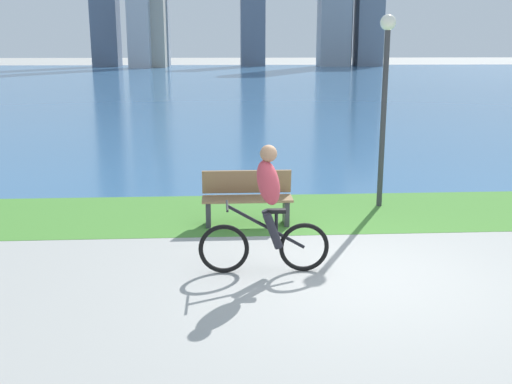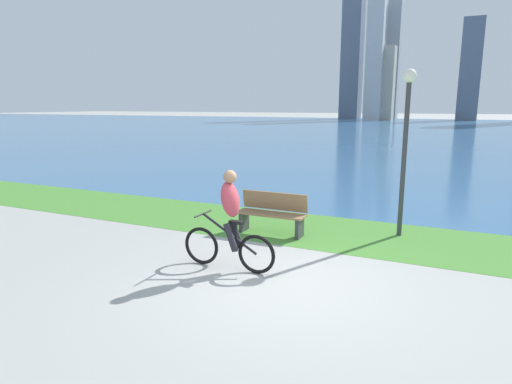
{
  "view_description": "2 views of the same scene",
  "coord_description": "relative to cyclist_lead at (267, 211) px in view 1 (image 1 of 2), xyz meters",
  "views": [
    {
      "loc": [
        -1.65,
        -7.23,
        2.92
      ],
      "look_at": [
        -1.18,
        0.53,
        1.02
      ],
      "focal_mm": 41.88,
      "sensor_mm": 36.0,
      "label": 1
    },
    {
      "loc": [
        2.28,
        -5.96,
        2.74
      ],
      "look_at": [
        -0.82,
        0.73,
        1.26
      ],
      "focal_mm": 30.41,
      "sensor_mm": 36.0,
      "label": 2
    }
  ],
  "objects": [
    {
      "name": "ground_plane",
      "position": [
        1.06,
        -0.21,
        -0.84
      ],
      "size": [
        300.0,
        300.0,
        0.0
      ],
      "primitive_type": "plane",
      "color": "#9E9E99"
    },
    {
      "name": "lamppost_tall",
      "position": [
        2.37,
        3.24,
        1.46
      ],
      "size": [
        0.28,
        0.28,
        3.46
      ],
      "color": "#38383D",
      "rests_on": "ground"
    },
    {
      "name": "cyclist_lead",
      "position": [
        0.0,
        0.0,
        0.0
      ],
      "size": [
        1.73,
        0.52,
        1.71
      ],
      "color": "black",
      "rests_on": "ground"
    },
    {
      "name": "grass_strip_bayside",
      "position": [
        1.06,
        2.85,
        -0.84
      ],
      "size": [
        120.0,
        2.66,
        0.01
      ],
      "primitive_type": "cube",
      "color": "#478433",
      "rests_on": "ground"
    },
    {
      "name": "bay_water_surface",
      "position": [
        1.06,
        46.73,
        -0.84
      ],
      "size": [
        300.0,
        85.1,
        0.0
      ],
      "primitive_type": "cube",
      "color": "#386693",
      "rests_on": "ground"
    },
    {
      "name": "bench_near_path",
      "position": [
        -0.16,
        2.22,
        -0.39
      ],
      "size": [
        1.5,
        0.47,
        0.9
      ],
      "color": "olive",
      "rests_on": "ground"
    }
  ]
}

